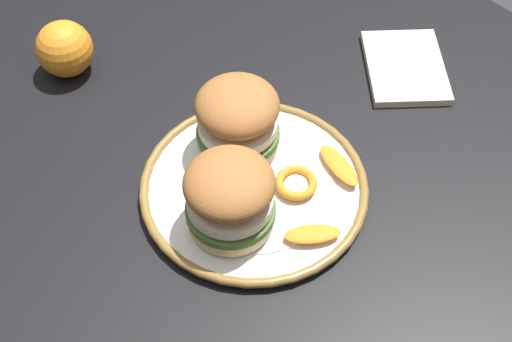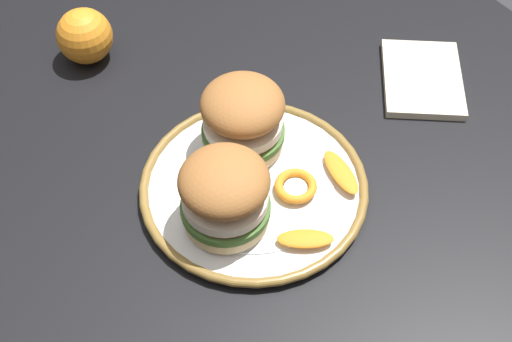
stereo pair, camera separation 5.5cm
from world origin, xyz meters
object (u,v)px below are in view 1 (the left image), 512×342
dinner_plate (256,186)px  sandwich_half_left (230,196)px  sandwich_half_right (238,119)px  dining_table (240,219)px  whole_orange (65,49)px

dinner_plate → sandwich_half_left: (-0.02, 0.06, 0.06)m
dinner_plate → sandwich_half_right: bearing=-20.7°
dinner_plate → sandwich_half_right: (0.06, -0.02, 0.06)m
sandwich_half_left → sandwich_half_right: same height
dining_table → sandwich_half_left: 0.18m
whole_orange → dining_table: bearing=-170.0°
dining_table → dinner_plate: 0.11m
sandwich_half_left → sandwich_half_right: 0.12m
sandwich_half_left → whole_orange: (0.37, -0.00, -0.03)m
sandwich_half_right → sandwich_half_left: bearing=135.2°
dining_table → sandwich_half_left: bearing=133.1°
dining_table → sandwich_half_left: size_ratio=7.67×
sandwich_half_left → whole_orange: bearing=-0.3°
dinner_plate → dining_table: bearing=6.2°
sandwich_half_right → dinner_plate: bearing=159.3°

